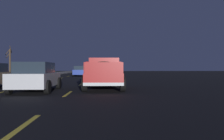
{
  "coord_description": "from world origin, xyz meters",
  "views": [
    {
      "loc": [
        -1.45,
        -3.46,
        1.24
      ],
      "look_at": [
        12.58,
        -3.97,
        1.13
      ],
      "focal_mm": 38.14,
      "sensor_mm": 36.0,
      "label": 1
    }
  ],
  "objects_px": {
    "sedan_red": "(103,71)",
    "bare_tree_far": "(10,61)",
    "pickup_truck": "(104,72)",
    "sedan_blue": "(80,71)",
    "sedan_silver": "(36,77)"
  },
  "relations": [
    {
      "from": "sedan_silver",
      "to": "sedan_blue",
      "type": "relative_size",
      "value": 1.0
    },
    {
      "from": "sedan_blue",
      "to": "sedan_red",
      "type": "xyz_separation_m",
      "value": [
        -0.71,
        -3.38,
        0.0
      ]
    },
    {
      "from": "sedan_blue",
      "to": "bare_tree_far",
      "type": "bearing_deg",
      "value": 84.45
    },
    {
      "from": "sedan_silver",
      "to": "bare_tree_far",
      "type": "xyz_separation_m",
      "value": [
        24.21,
        10.78,
        1.46
      ]
    },
    {
      "from": "sedan_red",
      "to": "bare_tree_far",
      "type": "distance_m",
      "value": 14.41
    },
    {
      "from": "sedan_silver",
      "to": "bare_tree_far",
      "type": "relative_size",
      "value": 0.94
    },
    {
      "from": "bare_tree_far",
      "to": "pickup_truck",
      "type": "bearing_deg",
      "value": -147.55
    },
    {
      "from": "pickup_truck",
      "to": "sedan_red",
      "type": "relative_size",
      "value": 1.23
    },
    {
      "from": "bare_tree_far",
      "to": "sedan_blue",
      "type": "bearing_deg",
      "value": -95.55
    },
    {
      "from": "sedan_silver",
      "to": "sedan_blue",
      "type": "height_order",
      "value": "same"
    },
    {
      "from": "sedan_red",
      "to": "bare_tree_far",
      "type": "height_order",
      "value": "bare_tree_far"
    },
    {
      "from": "sedan_silver",
      "to": "sedan_blue",
      "type": "distance_m",
      "value": 23.16
    },
    {
      "from": "pickup_truck",
      "to": "bare_tree_far",
      "type": "height_order",
      "value": "bare_tree_far"
    },
    {
      "from": "sedan_silver",
      "to": "sedan_red",
      "type": "height_order",
      "value": "same"
    },
    {
      "from": "pickup_truck",
      "to": "sedan_blue",
      "type": "bearing_deg",
      "value": 9.29
    }
  ]
}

